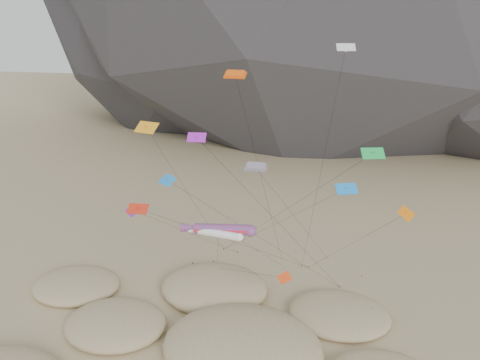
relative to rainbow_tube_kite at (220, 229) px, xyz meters
name	(u,v)px	position (x,y,z in m)	size (l,w,h in m)	color
dunes	(189,349)	(-1.73, -6.04, -10.74)	(48.25, 35.03, 4.34)	#CCB789
dune_grass	(209,345)	(0.10, -4.99, -10.67)	(40.42, 28.41, 1.45)	black
kite_stakes	(270,265)	(3.27, 14.11, -11.35)	(23.07, 6.92, 0.30)	#3F2D1E
rainbow_tube_kite	(220,229)	(0.00, 0.00, 0.00)	(9.21, 15.42, 12.43)	#FF1A28
white_tube_kite	(216,234)	(-0.20, -0.59, -0.24)	(6.87, 14.64, 11.91)	white
orange_parafoil	(236,78)	(0.68, 4.73, 15.03)	(5.16, 12.41, 27.40)	#DE500B
multi_parafoil	(258,169)	(3.92, 0.08, 6.84)	(8.42, 18.44, 19.06)	#F04119
delta_kites	(247,178)	(2.37, 2.36, 5.06)	(31.45, 19.55, 29.92)	purple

